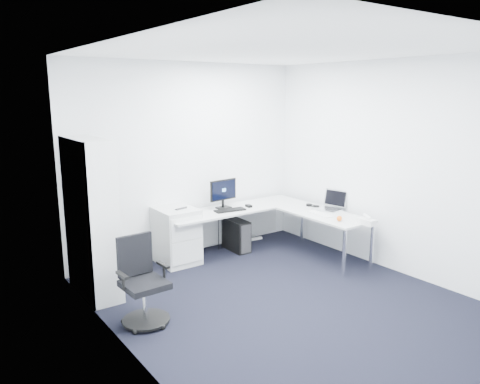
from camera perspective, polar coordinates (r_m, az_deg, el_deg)
ground at (r=5.38m, az=5.38°, el=-13.13°), size 4.20×4.20×0.00m
ceiling at (r=4.89m, az=6.02°, el=16.85°), size 4.20×4.20×0.00m
wall_back at (r=6.66m, az=-6.35°, el=3.90°), size 3.60×0.02×2.70m
wall_left at (r=4.03m, az=-13.94°, el=-1.72°), size 0.02×4.20×2.70m
wall_right at (r=6.28m, az=18.13°, el=2.89°), size 0.02×4.20×2.70m
l_desk at (r=6.60m, az=1.05°, el=-5.22°), size 2.23×1.25×0.65m
drawer_pedestal at (r=6.45m, az=-7.83°, el=-5.25°), size 0.50×0.62×0.76m
bookshelf at (r=5.52m, az=-17.68°, el=-3.04°), size 0.35×0.90×1.80m
task_chair at (r=4.81m, az=-11.56°, el=-10.71°), size 0.52×0.52×0.89m
black_pc_tower at (r=6.90m, az=-0.42°, el=-5.27°), size 0.22×0.48×0.46m
beige_pc_tower at (r=6.18m, az=-12.81°, el=-8.21°), size 0.20×0.39×0.35m
power_strip at (r=7.42m, az=1.60°, el=-5.75°), size 0.31×0.09×0.04m
monitor at (r=6.70m, az=-2.01°, el=-0.20°), size 0.46×0.19×0.43m
black_keyboard at (r=6.59m, az=-1.23°, el=-2.22°), size 0.46×0.22×0.02m
mouse at (r=6.81m, az=1.07°, el=-1.70°), size 0.07×0.11×0.03m
desk_phone at (r=6.34m, az=-7.41°, el=-2.44°), size 0.21×0.21×0.12m
laptop at (r=6.72m, az=10.57°, el=-1.08°), size 0.44×0.43×0.27m
white_keyboard at (r=6.49m, az=9.71°, el=-2.66°), size 0.17×0.43×0.01m
headphones at (r=6.90m, az=8.85°, el=-1.58°), size 0.15×0.22×0.05m
orange_fruit at (r=6.20m, az=12.02°, el=-3.17°), size 0.07×0.07×0.07m
tissue_box at (r=6.11m, az=15.18°, el=-3.53°), size 0.12×0.22×0.08m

